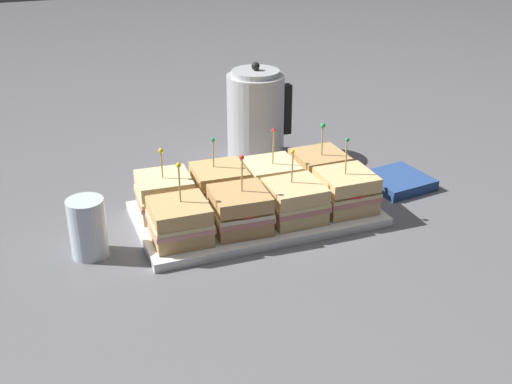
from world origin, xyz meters
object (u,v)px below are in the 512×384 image
(serving_platter, at_px, (256,214))
(drinking_glass, at_px, (88,228))
(sandwich_front_far_left, at_px, (180,221))
(sandwich_back_center_right, at_px, (271,179))
(sandwich_front_center_left, at_px, (240,210))
(sandwich_back_far_left, at_px, (165,194))
(sandwich_front_center_right, at_px, (295,201))
(sandwich_front_far_right, at_px, (346,191))
(sandwich_back_far_right, at_px, (319,170))
(kettle_steel, at_px, (256,115))
(sandwich_back_center_left, at_px, (220,185))
(napkin_stack, at_px, (398,181))

(serving_platter, xyz_separation_m, drinking_glass, (-0.34, -0.03, 0.05))
(sandwich_front_far_left, distance_m, sandwich_back_center_right, 0.26)
(sandwich_front_center_left, bearing_deg, sandwich_back_far_left, 134.88)
(sandwich_back_center_right, bearing_deg, drinking_glass, -168.24)
(sandwich_front_center_right, xyz_separation_m, sandwich_back_far_left, (-0.24, 0.12, 0.00))
(serving_platter, height_order, sandwich_back_far_left, sandwich_back_far_left)
(sandwich_front_center_left, height_order, sandwich_front_far_right, sandwich_front_far_right)
(sandwich_front_far_left, distance_m, sandwich_front_far_right, 0.35)
(sandwich_front_far_right, xyz_separation_m, sandwich_back_center_right, (-0.12, 0.11, -0.00))
(sandwich_front_far_right, relative_size, sandwich_back_far_right, 1.03)
(sandwich_back_far_left, relative_size, kettle_steel, 0.59)
(sandwich_front_far_left, bearing_deg, kettle_steel, 51.41)
(drinking_glass, bearing_deg, sandwich_front_far_left, -11.66)
(serving_platter, relative_size, drinking_glass, 4.31)
(serving_platter, relative_size, sandwich_front_center_left, 3.19)
(sandwich_back_far_left, height_order, kettle_steel, kettle_steel)
(sandwich_back_center_right, bearing_deg, sandwich_back_center_left, 178.30)
(sandwich_front_center_left, bearing_deg, napkin_stack, 12.17)
(serving_platter, height_order, sandwich_back_center_right, sandwich_back_center_right)
(sandwich_back_center_right, xyz_separation_m, drinking_glass, (-0.40, -0.08, 0.00))
(sandwich_front_far_right, relative_size, kettle_steel, 0.65)
(sandwich_front_far_left, relative_size, sandwich_back_center_left, 1.07)
(sandwich_back_far_left, xyz_separation_m, sandwich_back_center_left, (0.12, 0.00, -0.00))
(sandwich_back_far_left, bearing_deg, sandwich_back_far_right, -0.36)
(drinking_glass, bearing_deg, sandwich_back_far_left, 27.37)
(sandwich_front_far_right, bearing_deg, sandwich_front_far_left, -179.62)
(sandwich_back_far_left, bearing_deg, sandwich_back_center_left, 0.33)
(sandwich_front_center_right, relative_size, napkin_stack, 0.99)
(sandwich_front_center_right, relative_size, sandwich_front_far_right, 0.92)
(sandwich_front_center_right, xyz_separation_m, kettle_steel, (0.06, 0.37, 0.05))
(sandwich_back_center_right, height_order, napkin_stack, sandwich_back_center_right)
(sandwich_front_center_right, height_order, sandwich_back_center_left, sandwich_front_center_right)
(sandwich_front_far_right, distance_m, sandwich_back_center_left, 0.26)
(drinking_glass, bearing_deg, kettle_steel, 36.12)
(sandwich_front_center_right, distance_m, kettle_steel, 0.38)
(serving_platter, height_order, napkin_stack, napkin_stack)
(serving_platter, height_order, sandwich_back_far_right, sandwich_back_far_right)
(sandwich_back_far_right, xyz_separation_m, kettle_steel, (-0.05, 0.25, 0.05))
(sandwich_back_center_right, bearing_deg, sandwich_back_far_right, 0.26)
(serving_platter, bearing_deg, sandwich_back_center_right, 45.52)
(sandwich_front_center_left, distance_m, sandwich_back_center_left, 0.12)
(sandwich_back_center_left, xyz_separation_m, sandwich_back_center_right, (0.11, -0.00, -0.00))
(sandwich_front_center_left, xyz_separation_m, sandwich_back_center_right, (0.11, 0.12, -0.00))
(sandwich_front_center_left, bearing_deg, sandwich_front_far_right, 0.82)
(serving_platter, distance_m, sandwich_front_center_left, 0.10)
(sandwich_front_far_right, bearing_deg, napkin_stack, 25.26)
(sandwich_back_far_right, bearing_deg, serving_platter, -161.51)
(sandwich_front_center_left, height_order, sandwich_back_center_right, sandwich_back_center_right)
(sandwich_front_center_left, relative_size, sandwich_front_center_right, 1.06)
(sandwich_back_center_right, bearing_deg, sandwich_front_far_right, -43.53)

